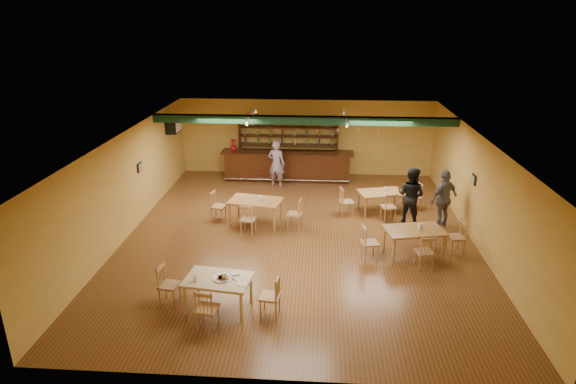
# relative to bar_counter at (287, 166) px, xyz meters

# --- Properties ---
(floor) EXTENTS (12.00, 12.00, 0.00)m
(floor) POSITION_rel_bar_counter_xyz_m (0.69, -5.15, -0.56)
(floor) COLOR brown
(floor) RESTS_ON ground
(ceiling_beam) EXTENTS (10.00, 0.30, 0.25)m
(ceiling_beam) POSITION_rel_bar_counter_xyz_m (0.69, -2.35, 2.31)
(ceiling_beam) COLOR #10321C
(ceiling_beam) RESTS_ON ceiling
(track_rail_left) EXTENTS (0.05, 2.50, 0.05)m
(track_rail_left) POSITION_rel_bar_counter_xyz_m (-1.11, -1.75, 2.38)
(track_rail_left) COLOR white
(track_rail_left) RESTS_ON ceiling
(track_rail_right) EXTENTS (0.05, 2.50, 0.05)m
(track_rail_right) POSITION_rel_bar_counter_xyz_m (2.09, -1.75, 2.38)
(track_rail_right) COLOR white
(track_rail_right) RESTS_ON ceiling
(ac_unit) EXTENTS (0.34, 0.70, 0.48)m
(ac_unit) POSITION_rel_bar_counter_xyz_m (-4.11, -0.95, 1.79)
(ac_unit) COLOR white
(ac_unit) RESTS_ON wall_left
(picture_left) EXTENTS (0.04, 0.34, 0.28)m
(picture_left) POSITION_rel_bar_counter_xyz_m (-4.28, -4.15, 1.14)
(picture_left) COLOR black
(picture_left) RESTS_ON wall_left
(picture_right) EXTENTS (0.04, 0.34, 0.28)m
(picture_right) POSITION_rel_bar_counter_xyz_m (5.66, -4.65, 1.14)
(picture_right) COLOR black
(picture_right) RESTS_ON wall_right
(bar_counter) EXTENTS (5.10, 0.85, 1.13)m
(bar_counter) POSITION_rel_bar_counter_xyz_m (0.00, 0.00, 0.00)
(bar_counter) COLOR black
(bar_counter) RESTS_ON ground
(back_bar_hutch) EXTENTS (3.94, 0.40, 2.28)m
(back_bar_hutch) POSITION_rel_bar_counter_xyz_m (0.00, 0.63, 0.57)
(back_bar_hutch) COLOR black
(back_bar_hutch) RESTS_ON ground
(poinsettia) EXTENTS (0.33, 0.33, 0.46)m
(poinsettia) POSITION_rel_bar_counter_xyz_m (-2.10, 0.00, 0.79)
(poinsettia) COLOR #B11021
(poinsettia) RESTS_ON bar_counter
(dining_table_a) EXTENTS (1.71, 1.21, 0.78)m
(dining_table_a) POSITION_rel_bar_counter_xyz_m (-0.68, -4.34, -0.17)
(dining_table_a) COLOR #9F6C38
(dining_table_a) RESTS_ON ground
(dining_table_b) EXTENTS (1.60, 1.19, 0.71)m
(dining_table_b) POSITION_rel_bar_counter_xyz_m (3.27, -3.15, -0.21)
(dining_table_b) COLOR #9F6C38
(dining_table_b) RESTS_ON ground
(dining_table_d) EXTENTS (1.69, 1.22, 0.76)m
(dining_table_d) POSITION_rel_bar_counter_xyz_m (3.82, -6.14, -0.18)
(dining_table_d) COLOR #9F6C38
(dining_table_d) RESTS_ON ground
(near_table) EXTENTS (1.53, 1.09, 0.76)m
(near_table) POSITION_rel_bar_counter_xyz_m (-0.88, -9.01, -0.19)
(near_table) COLOR tan
(near_table) RESTS_ON ground
(pizza_tray) EXTENTS (0.54, 0.54, 0.01)m
(pizza_tray) POSITION_rel_bar_counter_xyz_m (-0.78, -9.01, 0.20)
(pizza_tray) COLOR silver
(pizza_tray) RESTS_ON near_table
(parmesan_shaker) EXTENTS (0.08, 0.08, 0.11)m
(parmesan_shaker) POSITION_rel_bar_counter_xyz_m (-1.34, -9.16, 0.25)
(parmesan_shaker) COLOR #EAE5C6
(parmesan_shaker) RESTS_ON near_table
(napkin_stack) EXTENTS (0.24, 0.21, 0.03)m
(napkin_stack) POSITION_rel_bar_counter_xyz_m (-0.53, -8.80, 0.21)
(napkin_stack) COLOR white
(napkin_stack) RESTS_ON near_table
(pizza_server) EXTENTS (0.31, 0.27, 0.00)m
(pizza_server) POSITION_rel_bar_counter_xyz_m (-0.63, -8.96, 0.21)
(pizza_server) COLOR silver
(pizza_server) RESTS_ON pizza_tray
(side_plate) EXTENTS (0.25, 0.25, 0.01)m
(side_plate) POSITION_rel_bar_counter_xyz_m (-0.33, -9.21, 0.20)
(side_plate) COLOR white
(side_plate) RESTS_ON near_table
(patron_bar) EXTENTS (0.74, 0.59, 1.78)m
(patron_bar) POSITION_rel_bar_counter_xyz_m (-0.35, -0.83, 0.32)
(patron_bar) COLOR #754493
(patron_bar) RESTS_ON ground
(patron_right_a) EXTENTS (1.11, 1.06, 1.81)m
(patron_right_a) POSITION_rel_bar_counter_xyz_m (4.07, -3.95, 0.34)
(patron_right_a) COLOR black
(patron_right_a) RESTS_ON ground
(patron_right_b) EXTENTS (1.12, 0.97, 1.81)m
(patron_right_b) POSITION_rel_bar_counter_xyz_m (5.02, -4.14, 0.34)
(patron_right_b) COLOR slate
(patron_right_b) RESTS_ON ground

